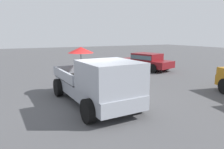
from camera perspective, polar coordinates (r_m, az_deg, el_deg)
ground_plane at (r=8.85m, az=-5.05°, el=-7.69°), size 80.00×80.00×0.00m
pickup_truck_main at (r=8.24m, az=-3.93°, el=-2.07°), size 5.12×2.41×2.23m
parked_sedan_far at (r=17.26m, az=9.32°, el=3.79°), size 4.62×2.88×1.33m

